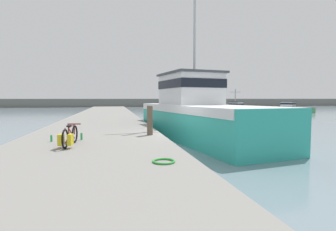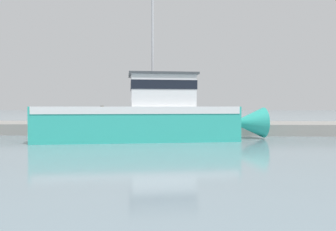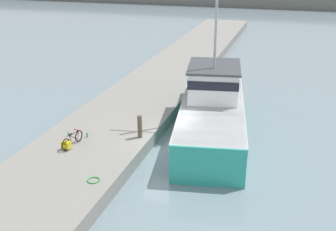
{
  "view_description": "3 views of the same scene",
  "coord_description": "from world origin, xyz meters",
  "px_view_note": "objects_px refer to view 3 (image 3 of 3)",
  "views": [
    {
      "loc": [
        -2.92,
        -11.23,
        2.27
      ],
      "look_at": [
        -0.57,
        0.0,
        1.52
      ],
      "focal_mm": 28.0,
      "sensor_mm": 36.0,
      "label": 1
    },
    {
      "loc": [
        20.34,
        4.9,
        1.91
      ],
      "look_at": [
        0.46,
        4.12,
        1.37
      ],
      "focal_mm": 35.0,
      "sensor_mm": 36.0,
      "label": 2
    },
    {
      "loc": [
        5.88,
        -19.17,
        9.93
      ],
      "look_at": [
        -0.22,
        0.66,
        1.71
      ],
      "focal_mm": 45.0,
      "sensor_mm": 36.0,
      "label": 3
    }
  ],
  "objects_px": {
    "bicycle_touring": "(70,141)",
    "mooring_post": "(140,126)",
    "water_bottle_on_curb": "(87,135)",
    "water_bottle_by_bike": "(68,134)",
    "fishing_boat_main": "(212,109)"
  },
  "relations": [
    {
      "from": "fishing_boat_main",
      "to": "water_bottle_on_curb",
      "type": "height_order",
      "value": "fishing_boat_main"
    },
    {
      "from": "mooring_post",
      "to": "water_bottle_by_bike",
      "type": "height_order",
      "value": "mooring_post"
    },
    {
      "from": "fishing_boat_main",
      "to": "water_bottle_on_curb",
      "type": "relative_size",
      "value": 51.15
    },
    {
      "from": "fishing_boat_main",
      "to": "bicycle_touring",
      "type": "bearing_deg",
      "value": -146.71
    },
    {
      "from": "water_bottle_on_curb",
      "to": "water_bottle_by_bike",
      "type": "relative_size",
      "value": 1.11
    },
    {
      "from": "water_bottle_on_curb",
      "to": "water_bottle_by_bike",
      "type": "bearing_deg",
      "value": -168.98
    },
    {
      "from": "fishing_boat_main",
      "to": "water_bottle_by_bike",
      "type": "xyz_separation_m",
      "value": [
        -6.78,
        -4.46,
        -0.59
      ]
    },
    {
      "from": "water_bottle_on_curb",
      "to": "mooring_post",
      "type": "bearing_deg",
      "value": 16.66
    },
    {
      "from": "bicycle_touring",
      "to": "water_bottle_on_curb",
      "type": "xyz_separation_m",
      "value": [
        0.24,
        1.32,
        -0.18
      ]
    },
    {
      "from": "mooring_post",
      "to": "bicycle_touring",
      "type": "bearing_deg",
      "value": -143.82
    },
    {
      "from": "bicycle_touring",
      "to": "water_bottle_by_bike",
      "type": "xyz_separation_m",
      "value": [
        -0.76,
        1.13,
        -0.19
      ]
    },
    {
      "from": "mooring_post",
      "to": "water_bottle_on_curb",
      "type": "relative_size",
      "value": 4.73
    },
    {
      "from": "bicycle_touring",
      "to": "mooring_post",
      "type": "bearing_deg",
      "value": 43.05
    },
    {
      "from": "water_bottle_on_curb",
      "to": "water_bottle_by_bike",
      "type": "height_order",
      "value": "water_bottle_on_curb"
    },
    {
      "from": "fishing_boat_main",
      "to": "bicycle_touring",
      "type": "height_order",
      "value": "fishing_boat_main"
    }
  ]
}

